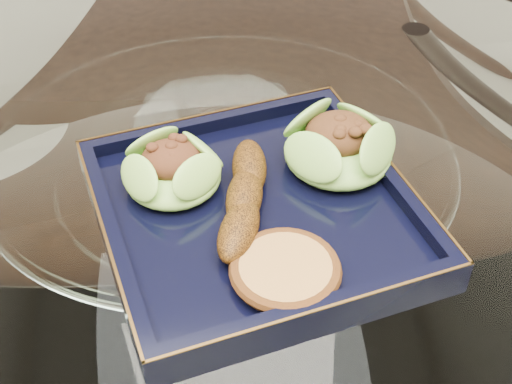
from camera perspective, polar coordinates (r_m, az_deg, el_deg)
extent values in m
cylinder|color=white|center=(0.69, -2.60, -0.16)|extent=(1.10, 1.10, 0.01)
torus|color=black|center=(0.69, -2.60, -0.16)|extent=(1.13, 1.13, 0.02)
cylinder|color=black|center=(1.20, 9.92, -3.52)|extent=(0.04, 0.04, 0.75)
cylinder|color=black|center=(1.18, -17.29, -6.18)|extent=(0.04, 0.04, 0.75)
cube|color=#331B11|center=(1.27, -1.01, 4.73)|extent=(0.49, 0.49, 0.04)
cylinder|color=#331B11|center=(1.34, -9.14, -7.30)|extent=(0.03, 0.03, 0.43)
cylinder|color=#331B11|center=(1.31, 5.77, -8.57)|extent=(0.03, 0.03, 0.43)
cylinder|color=#331B11|center=(1.58, -6.36, 2.10)|extent=(0.03, 0.03, 0.43)
cylinder|color=#331B11|center=(1.55, 6.18, 1.22)|extent=(0.03, 0.03, 0.43)
cube|color=black|center=(0.64, 0.00, -1.99)|extent=(0.32, 0.32, 0.02)
ellipsoid|color=#62AF33|center=(0.65, -6.69, 1.60)|extent=(0.10, 0.10, 0.03)
ellipsoid|color=#4D912A|center=(0.67, 6.61, 3.50)|extent=(0.13, 0.13, 0.04)
ellipsoid|color=#60360A|center=(0.62, -0.94, -0.41)|extent=(0.07, 0.15, 0.03)
cylinder|color=#B9823D|center=(0.57, 2.36, -6.38)|extent=(0.08, 0.08, 0.01)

